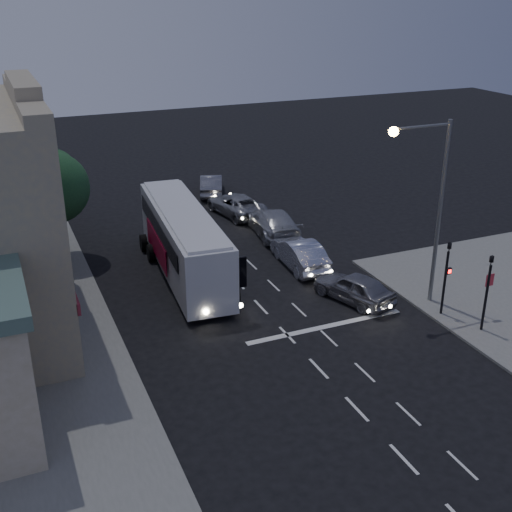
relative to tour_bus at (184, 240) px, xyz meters
name	(u,v)px	position (x,y,z in m)	size (l,w,h in m)	color
ground	(308,357)	(2.25, -10.24, -2.00)	(120.00, 120.00, 0.00)	black
road_markings	(300,317)	(3.54, -6.94, -2.00)	(8.00, 30.55, 0.01)	silver
tour_bus	(184,240)	(0.00, 0.00, 0.00)	(3.45, 12.23, 3.71)	silver
car_suv	(354,287)	(6.80, -6.44, -1.26)	(1.77, 4.39, 1.50)	gray
car_sedan_a	(300,254)	(6.22, -1.60, -1.20)	(1.71, 4.90, 1.61)	silver
car_sedan_b	(273,223)	(6.93, 3.53, -1.16)	(2.35, 5.78, 1.68)	#B1B2B6
car_sedan_c	(236,204)	(6.22, 8.18, -1.28)	(2.38, 5.17, 1.44)	#9D9D9F
car_extra	(211,185)	(6.21, 13.23, -1.24)	(1.61, 4.60, 1.52)	slate
traffic_signal_main	(447,270)	(9.85, -9.47, 0.42)	(0.25, 0.35, 4.10)	black
traffic_signal_side	(488,284)	(10.55, -11.44, 0.42)	(0.18, 0.15, 4.10)	black
regulatory_sign	(488,288)	(11.55, -10.48, -0.41)	(0.45, 0.12, 2.20)	slate
streetlight	(431,194)	(9.59, -8.04, 3.73)	(3.32, 0.44, 9.00)	slate
street_tree	(53,184)	(-5.96, 4.78, 2.49)	(4.00, 4.00, 6.20)	black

